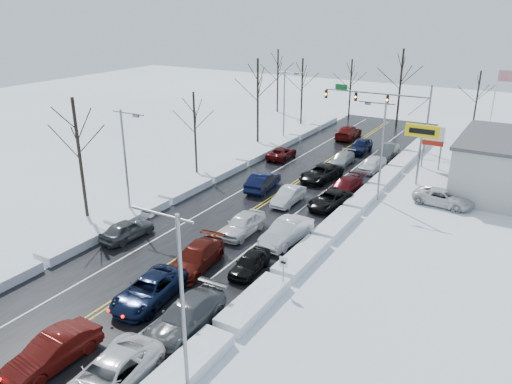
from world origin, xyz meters
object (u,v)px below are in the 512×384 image
Objects in this scene: flagpole at (494,106)px; oncoming_car_0 at (263,189)px; traffic_signal_mast at (387,103)px; tires_plus_sign at (422,135)px.

flagpole reaches higher than oncoming_car_0.
oncoming_car_0 is at bearing -104.18° from traffic_signal_mast.
traffic_signal_mast is at bearing -170.27° from flagpole.
flagpole is at bearing 9.73° from traffic_signal_mast.
oncoming_car_0 is (-12.35, -8.98, -4.99)m from tires_plus_sign.
traffic_signal_mast reaches higher than tires_plus_sign.
traffic_signal_mast is 22.32m from oncoming_car_0.
traffic_signal_mast is 13.92m from tires_plus_sign.
tires_plus_sign is 0.60× the size of flagpole.
flagpole is at bearing -132.89° from oncoming_car_0.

